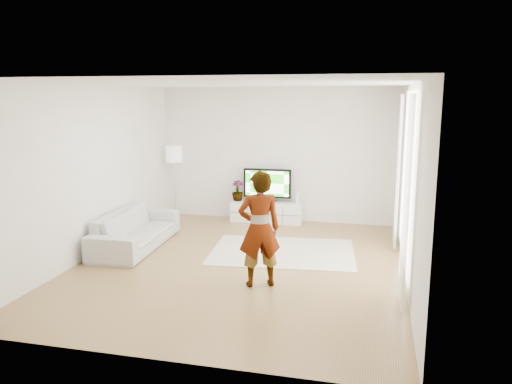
% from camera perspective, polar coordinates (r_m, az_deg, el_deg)
% --- Properties ---
extents(floor, '(6.00, 6.00, 0.00)m').
position_cam_1_polar(floor, '(7.98, -1.83, -8.26)').
color(floor, '#9A7945').
rests_on(floor, ground).
extents(ceiling, '(6.00, 6.00, 0.00)m').
position_cam_1_polar(ceiling, '(7.54, -1.96, 12.28)').
color(ceiling, white).
rests_on(ceiling, wall_back).
extents(wall_left, '(0.02, 6.00, 2.80)m').
position_cam_1_polar(wall_left, '(8.63, -18.13, 2.25)').
color(wall_left, white).
rests_on(wall_left, floor).
extents(wall_right, '(0.02, 6.00, 2.80)m').
position_cam_1_polar(wall_right, '(7.38, 17.17, 0.92)').
color(wall_right, white).
rests_on(wall_right, floor).
extents(wall_back, '(5.00, 0.02, 2.80)m').
position_cam_1_polar(wall_back, '(10.53, 2.43, 4.26)').
color(wall_back, white).
rests_on(wall_back, floor).
extents(wall_front, '(5.00, 0.02, 2.80)m').
position_cam_1_polar(wall_front, '(4.86, -11.26, -3.84)').
color(wall_front, white).
rests_on(wall_front, floor).
extents(window, '(0.01, 2.60, 2.50)m').
position_cam_1_polar(window, '(7.67, 16.91, 1.67)').
color(window, white).
rests_on(window, wall_right).
extents(curtain_near, '(0.04, 0.70, 2.60)m').
position_cam_1_polar(curtain_near, '(6.41, 16.80, -0.99)').
color(curtain_near, white).
rests_on(curtain_near, floor).
extents(curtain_far, '(0.04, 0.70, 2.60)m').
position_cam_1_polar(curtain_far, '(8.97, 15.90, 2.36)').
color(curtain_far, white).
rests_on(curtain_far, floor).
extents(media_console, '(1.51, 0.43, 0.42)m').
position_cam_1_polar(media_console, '(10.54, 1.25, -2.28)').
color(media_console, white).
rests_on(media_console, floor).
extents(television, '(1.01, 0.20, 0.70)m').
position_cam_1_polar(television, '(10.45, 1.29, 0.92)').
color(television, black).
rests_on(television, media_console).
extents(game_console, '(0.06, 0.17, 0.22)m').
position_cam_1_polar(game_console, '(10.35, 4.82, -0.73)').
color(game_console, white).
rests_on(game_console, media_console).
extents(potted_plant, '(0.31, 0.31, 0.43)m').
position_cam_1_polar(potted_plant, '(10.60, -2.13, 0.15)').
color(potted_plant, '#3F7238').
rests_on(potted_plant, media_console).
extents(rug, '(2.56, 1.96, 0.01)m').
position_cam_1_polar(rug, '(8.58, 3.05, -6.83)').
color(rug, beige).
rests_on(rug, floor).
extents(player, '(0.70, 0.60, 1.62)m').
position_cam_1_polar(player, '(6.88, 0.38, -4.24)').
color(player, '#334772').
rests_on(player, rug).
extents(sofa, '(0.97, 2.23, 0.64)m').
position_cam_1_polar(sofa, '(9.02, -13.57, -4.16)').
color(sofa, beige).
rests_on(sofa, floor).
extents(floor_lamp, '(0.35, 0.35, 1.57)m').
position_cam_1_polar(floor_lamp, '(10.82, -9.35, 3.95)').
color(floor_lamp, silver).
rests_on(floor_lamp, floor).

